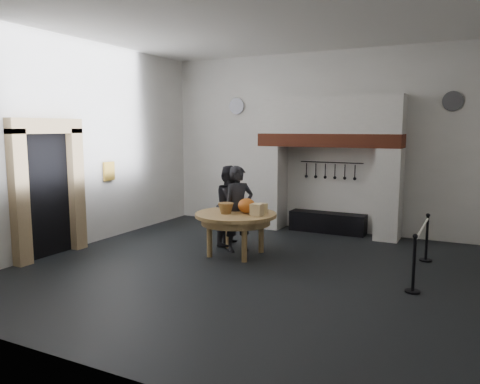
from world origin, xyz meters
The scene contains 29 objects.
floor centered at (0.00, 0.00, 0.00)m, with size 9.00×8.00×0.02m, color black.
ceiling centered at (0.00, 0.00, 4.50)m, with size 9.00×8.00×0.02m, color silver.
wall_back centered at (0.00, 4.00, 2.25)m, with size 9.00×0.02×4.50m, color white.
wall_front centered at (0.00, -4.00, 2.25)m, with size 9.00×0.02×4.50m, color white.
wall_left centered at (-4.50, 0.00, 2.25)m, with size 0.02×8.00×4.50m, color white.
chimney_pier_left centered at (-1.48, 3.65, 1.07)m, with size 0.55×0.70×2.15m, color silver.
chimney_pier_right centered at (1.48, 3.65, 1.07)m, with size 0.55×0.70×2.15m, color silver.
hearth_brick_band centered at (0.00, 3.65, 2.31)m, with size 3.50×0.72×0.32m, color #9E442B.
chimney_hood centered at (0.00, 3.65, 2.92)m, with size 3.50×0.70×0.90m, color silver.
iron_range centered at (0.00, 3.72, 0.25)m, with size 1.90×0.45×0.50m, color black.
utensil_rail centered at (0.00, 3.92, 1.75)m, with size 0.02×0.02×1.60m, color black.
door_recess centered at (-4.47, -1.00, 1.25)m, with size 0.04×1.10×2.50m, color black.
door_jamb_near centered at (-4.38, -1.70, 1.30)m, with size 0.22×0.30×2.60m, color tan.
door_jamb_far centered at (-4.38, -0.30, 1.30)m, with size 0.22×0.30×2.60m, color tan.
door_lintel centered at (-4.38, -1.00, 2.65)m, with size 0.22×1.70×0.30m, color tan.
wall_plaque centered at (-4.45, 0.80, 1.60)m, with size 0.05×0.34×0.44m, color gold.
work_table centered at (-1.09, 0.82, 0.84)m, with size 1.67×1.67×0.07m, color tan.
pumpkin centered at (-0.89, 0.92, 1.03)m, with size 0.36×0.36×0.31m, color #C54C1B.
cheese_block_big centered at (-0.59, 0.77, 0.99)m, with size 0.22×0.22×0.24m, color #E0C286.
cheese_block_small centered at (-0.61, 1.07, 0.97)m, with size 0.18×0.18×0.20m, color #FEE298.
wicker_basket centered at (-1.24, 0.67, 0.98)m, with size 0.32×0.32×0.22m, color olive.
bread_loaf centered at (-1.19, 1.17, 0.94)m, with size 0.31×0.18×0.13m, color #A77F3B.
visitor_near centered at (-1.18, 1.12, 0.91)m, with size 0.66×0.44×1.82m, color #212227.
visitor_far centered at (-1.58, 1.52, 0.89)m, with size 0.87×0.68×1.79m, color black.
pewter_plate_back_left centered at (-2.70, 3.96, 3.20)m, with size 0.44×0.44×0.03m, color #4C4C51.
pewter_plate_back_right centered at (2.70, 3.96, 3.20)m, with size 0.44×0.44×0.03m, color #4C4C51.
barrier_post_near centered at (2.48, 0.11, 0.45)m, with size 0.05×0.05×0.90m, color black.
barrier_post_far centered at (2.48, 2.11, 0.45)m, with size 0.05×0.05×0.90m, color black.
barrier_rope centered at (2.48, 1.11, 0.85)m, with size 0.04×0.04×2.00m, color white.
Camera 1 is at (3.30, -7.56, 2.62)m, focal length 35.00 mm.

